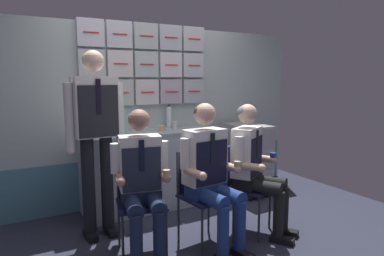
{
  "coord_description": "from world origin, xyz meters",
  "views": [
    {
      "loc": [
        -1.67,
        -2.64,
        1.51
      ],
      "look_at": [
        -0.04,
        0.28,
        1.04
      ],
      "focal_mm": 32.5,
      "sensor_mm": 36.0,
      "label": 1
    }
  ],
  "objects_px": {
    "crew_member_right": "(210,169)",
    "crew_member_near_trolley": "(254,163)",
    "paper_cup_blue": "(175,125)",
    "service_trolley": "(247,157)",
    "folding_chair_near_trolley": "(238,178)",
    "folding_chair_left": "(139,191)",
    "folding_chair_right": "(199,186)",
    "crew_member_standing": "(96,126)",
    "water_bottle_clear": "(169,117)",
    "crew_member_left": "(142,178)"
  },
  "relations": [
    {
      "from": "crew_member_right",
      "to": "crew_member_near_trolley",
      "type": "relative_size",
      "value": 1.02
    },
    {
      "from": "crew_member_right",
      "to": "paper_cup_blue",
      "type": "xyz_separation_m",
      "value": [
        0.27,
        1.26,
        0.23
      ]
    },
    {
      "from": "service_trolley",
      "to": "folding_chair_near_trolley",
      "type": "height_order",
      "value": "service_trolley"
    },
    {
      "from": "folding_chair_left",
      "to": "folding_chair_near_trolley",
      "type": "xyz_separation_m",
      "value": [
        1.01,
        -0.1,
        0.0
      ]
    },
    {
      "from": "folding_chair_left",
      "to": "folding_chair_right",
      "type": "xyz_separation_m",
      "value": [
        0.55,
        -0.12,
        0.0
      ]
    },
    {
      "from": "folding_chair_near_trolley",
      "to": "crew_member_standing",
      "type": "distance_m",
      "value": 1.48
    },
    {
      "from": "water_bottle_clear",
      "to": "paper_cup_blue",
      "type": "height_order",
      "value": "water_bottle_clear"
    },
    {
      "from": "folding_chair_right",
      "to": "folding_chair_left",
      "type": "bearing_deg",
      "value": 167.87
    },
    {
      "from": "service_trolley",
      "to": "folding_chair_right",
      "type": "relative_size",
      "value": 1.08
    },
    {
      "from": "paper_cup_blue",
      "to": "crew_member_standing",
      "type": "bearing_deg",
      "value": -153.81
    },
    {
      "from": "folding_chair_right",
      "to": "paper_cup_blue",
      "type": "bearing_deg",
      "value": 75.06
    },
    {
      "from": "service_trolley",
      "to": "paper_cup_blue",
      "type": "height_order",
      "value": "paper_cup_blue"
    },
    {
      "from": "folding_chair_right",
      "to": "crew_member_near_trolley",
      "type": "xyz_separation_m",
      "value": [
        0.55,
        -0.12,
        0.18
      ]
    },
    {
      "from": "crew_member_left",
      "to": "crew_member_standing",
      "type": "xyz_separation_m",
      "value": [
        -0.22,
        0.61,
        0.38
      ]
    },
    {
      "from": "paper_cup_blue",
      "to": "folding_chair_left",
      "type": "bearing_deg",
      "value": -130.47
    },
    {
      "from": "folding_chair_left",
      "to": "folding_chair_right",
      "type": "bearing_deg",
      "value": -12.13
    },
    {
      "from": "service_trolley",
      "to": "folding_chair_near_trolley",
      "type": "distance_m",
      "value": 1.18
    },
    {
      "from": "crew_member_left",
      "to": "crew_member_standing",
      "type": "distance_m",
      "value": 0.75
    },
    {
      "from": "folding_chair_right",
      "to": "crew_member_standing",
      "type": "distance_m",
      "value": 1.12
    },
    {
      "from": "service_trolley",
      "to": "paper_cup_blue",
      "type": "relative_size",
      "value": 10.29
    },
    {
      "from": "crew_member_near_trolley",
      "to": "crew_member_standing",
      "type": "bearing_deg",
      "value": 152.98
    },
    {
      "from": "crew_member_right",
      "to": "folding_chair_left",
      "type": "bearing_deg",
      "value": 154.09
    },
    {
      "from": "crew_member_left",
      "to": "folding_chair_right",
      "type": "height_order",
      "value": "crew_member_left"
    },
    {
      "from": "folding_chair_left",
      "to": "water_bottle_clear",
      "type": "relative_size",
      "value": 2.99
    },
    {
      "from": "crew_member_right",
      "to": "crew_member_near_trolley",
      "type": "distance_m",
      "value": 0.53
    },
    {
      "from": "folding_chair_right",
      "to": "folding_chair_near_trolley",
      "type": "bearing_deg",
      "value": 1.63
    },
    {
      "from": "service_trolley",
      "to": "crew_member_right",
      "type": "xyz_separation_m",
      "value": [
        -1.23,
        -1.05,
        0.23
      ]
    },
    {
      "from": "crew_member_left",
      "to": "crew_member_near_trolley",
      "type": "xyz_separation_m",
      "value": [
        1.13,
        -0.08,
        0.01
      ]
    },
    {
      "from": "folding_chair_right",
      "to": "water_bottle_clear",
      "type": "bearing_deg",
      "value": 77.48
    },
    {
      "from": "service_trolley",
      "to": "folding_chair_left",
      "type": "xyz_separation_m",
      "value": [
        -1.8,
        -0.77,
        0.04
      ]
    },
    {
      "from": "paper_cup_blue",
      "to": "crew_member_right",
      "type": "bearing_deg",
      "value": -102.28
    },
    {
      "from": "crew_member_left",
      "to": "crew_member_right",
      "type": "bearing_deg",
      "value": -11.0
    },
    {
      "from": "folding_chair_left",
      "to": "water_bottle_clear",
      "type": "distance_m",
      "value": 1.46
    },
    {
      "from": "crew_member_right",
      "to": "folding_chair_near_trolley",
      "type": "xyz_separation_m",
      "value": [
        0.44,
        0.17,
        -0.2
      ]
    },
    {
      "from": "crew_member_left",
      "to": "folding_chair_near_trolley",
      "type": "distance_m",
      "value": 1.05
    },
    {
      "from": "crew_member_right",
      "to": "folding_chair_near_trolley",
      "type": "height_order",
      "value": "crew_member_right"
    },
    {
      "from": "service_trolley",
      "to": "paper_cup_blue",
      "type": "xyz_separation_m",
      "value": [
        -0.96,
        0.21,
        0.46
      ]
    },
    {
      "from": "folding_chair_right",
      "to": "crew_member_right",
      "type": "distance_m",
      "value": 0.25
    },
    {
      "from": "service_trolley",
      "to": "water_bottle_clear",
      "type": "relative_size",
      "value": 3.22
    },
    {
      "from": "folding_chair_near_trolley",
      "to": "folding_chair_left",
      "type": "bearing_deg",
      "value": 174.08
    },
    {
      "from": "service_trolley",
      "to": "crew_member_standing",
      "type": "xyz_separation_m",
      "value": [
        -2.05,
        -0.33,
        0.59
      ]
    },
    {
      "from": "folding_chair_right",
      "to": "paper_cup_blue",
      "type": "xyz_separation_m",
      "value": [
        0.29,
        1.1,
        0.43
      ]
    },
    {
      "from": "crew_member_left",
      "to": "water_bottle_clear",
      "type": "relative_size",
      "value": 4.41
    },
    {
      "from": "folding_chair_left",
      "to": "crew_member_near_trolley",
      "type": "relative_size",
      "value": 0.67
    },
    {
      "from": "folding_chair_right",
      "to": "crew_member_near_trolley",
      "type": "bearing_deg",
      "value": -12.59
    },
    {
      "from": "crew_member_standing",
      "to": "folding_chair_near_trolley",
      "type": "bearing_deg",
      "value": -23.64
    },
    {
      "from": "folding_chair_near_trolley",
      "to": "crew_member_near_trolley",
      "type": "distance_m",
      "value": 0.24
    },
    {
      "from": "water_bottle_clear",
      "to": "folding_chair_right",
      "type": "bearing_deg",
      "value": -102.52
    },
    {
      "from": "folding_chair_right",
      "to": "crew_member_right",
      "type": "xyz_separation_m",
      "value": [
        0.02,
        -0.16,
        0.2
      ]
    },
    {
      "from": "crew_member_left",
      "to": "paper_cup_blue",
      "type": "height_order",
      "value": "crew_member_left"
    }
  ]
}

